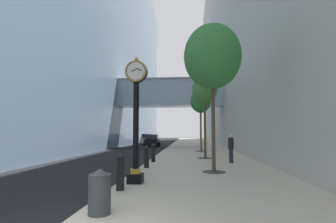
{
  "coord_description": "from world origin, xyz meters",
  "views": [
    {
      "loc": [
        2.68,
        -4.67,
        2.05
      ],
      "look_at": [
        1.07,
        15.32,
        3.62
      ],
      "focal_mm": 27.64,
      "sensor_mm": 36.0,
      "label": 1
    }
  ],
  "objects_px": {
    "bollard_nearest": "(120,171)",
    "pedestrian_walking": "(231,147)",
    "car_black_near": "(152,141)",
    "car_silver_mid": "(148,139)",
    "street_tree_near": "(212,57)",
    "trash_bin": "(100,191)",
    "street_tree_mid_far": "(201,102)",
    "bollard_second": "(137,162)",
    "bollard_fourth": "(153,152)",
    "street_clock": "(136,113)",
    "street_tree_mid_near": "(205,90)",
    "bollard_third": "(147,156)"
  },
  "relations": [
    {
      "from": "bollard_nearest",
      "to": "pedestrian_walking",
      "type": "relative_size",
      "value": 0.65
    },
    {
      "from": "car_black_near",
      "to": "car_silver_mid",
      "type": "height_order",
      "value": "car_silver_mid"
    },
    {
      "from": "bollard_nearest",
      "to": "street_tree_near",
      "type": "distance_m",
      "value": 7.28
    },
    {
      "from": "trash_bin",
      "to": "car_black_near",
      "type": "bearing_deg",
      "value": 95.78
    },
    {
      "from": "car_silver_mid",
      "to": "street_tree_mid_far",
      "type": "bearing_deg",
      "value": -64.99
    },
    {
      "from": "bollard_second",
      "to": "street_tree_mid_far",
      "type": "xyz_separation_m",
      "value": [
        3.43,
        14.29,
        4.24
      ]
    },
    {
      "from": "street_tree_near",
      "to": "pedestrian_walking",
      "type": "relative_size",
      "value": 4.02
    },
    {
      "from": "bollard_fourth",
      "to": "trash_bin",
      "type": "height_order",
      "value": "bollard_fourth"
    },
    {
      "from": "bollard_nearest",
      "to": "pedestrian_walking",
      "type": "distance_m",
      "value": 9.25
    },
    {
      "from": "street_clock",
      "to": "bollard_nearest",
      "type": "xyz_separation_m",
      "value": [
        -0.25,
        -1.21,
        -2.02
      ]
    },
    {
      "from": "street_tree_mid_near",
      "to": "pedestrian_walking",
      "type": "xyz_separation_m",
      "value": [
        1.41,
        -2.64,
        -4.01
      ]
    },
    {
      "from": "bollard_nearest",
      "to": "street_tree_mid_far",
      "type": "bearing_deg",
      "value": 78.56
    },
    {
      "from": "bollard_second",
      "to": "street_tree_near",
      "type": "relative_size",
      "value": 0.16
    },
    {
      "from": "bollard_second",
      "to": "pedestrian_walking",
      "type": "distance_m",
      "value": 7.13
    },
    {
      "from": "bollard_second",
      "to": "bollard_fourth",
      "type": "xyz_separation_m",
      "value": [
        0.0,
        5.29,
        0.0
      ]
    },
    {
      "from": "trash_bin",
      "to": "pedestrian_walking",
      "type": "xyz_separation_m",
      "value": [
        4.67,
        10.34,
        0.42
      ]
    },
    {
      "from": "bollard_fourth",
      "to": "street_tree_mid_near",
      "type": "xyz_separation_m",
      "value": [
        3.43,
        2.58,
        4.36
      ]
    },
    {
      "from": "street_clock",
      "to": "bollard_fourth",
      "type": "bearing_deg",
      "value": 92.14
    },
    {
      "from": "bollard_fourth",
      "to": "pedestrian_walking",
      "type": "relative_size",
      "value": 0.65
    },
    {
      "from": "street_clock",
      "to": "street_tree_mid_far",
      "type": "distance_m",
      "value": 16.2
    },
    {
      "from": "bollard_second",
      "to": "street_tree_mid_near",
      "type": "xyz_separation_m",
      "value": [
        3.43,
        7.87,
        4.36
      ]
    },
    {
      "from": "bollard_nearest",
      "to": "car_silver_mid",
      "type": "xyz_separation_m",
      "value": [
        -4.57,
        34.09,
        0.06
      ]
    },
    {
      "from": "bollard_third",
      "to": "pedestrian_walking",
      "type": "distance_m",
      "value": 5.5
    },
    {
      "from": "bollard_second",
      "to": "pedestrian_walking",
      "type": "bearing_deg",
      "value": 47.19
    },
    {
      "from": "street_tree_mid_far",
      "to": "car_silver_mid",
      "type": "xyz_separation_m",
      "value": [
        -8.0,
        17.15,
        -4.17
      ]
    },
    {
      "from": "street_tree_mid_near",
      "to": "pedestrian_walking",
      "type": "height_order",
      "value": "street_tree_mid_near"
    },
    {
      "from": "bollard_second",
      "to": "car_silver_mid",
      "type": "relative_size",
      "value": 0.29
    },
    {
      "from": "car_silver_mid",
      "to": "street_tree_mid_near",
      "type": "bearing_deg",
      "value": -71.26
    },
    {
      "from": "street_tree_near",
      "to": "street_tree_mid_far",
      "type": "xyz_separation_m",
      "value": [
        0.0,
        12.85,
        -0.72
      ]
    },
    {
      "from": "street_tree_mid_near",
      "to": "trash_bin",
      "type": "xyz_separation_m",
      "value": [
        -3.25,
        -12.98,
        -4.43
      ]
    },
    {
      "from": "car_black_near",
      "to": "bollard_second",
      "type": "bearing_deg",
      "value": -83.45
    },
    {
      "from": "bollard_fourth",
      "to": "trash_bin",
      "type": "bearing_deg",
      "value": -89.05
    },
    {
      "from": "bollard_fourth",
      "to": "trash_bin",
      "type": "xyz_separation_m",
      "value": [
        0.17,
        -10.4,
        -0.07
      ]
    },
    {
      "from": "street_clock",
      "to": "bollard_nearest",
      "type": "bearing_deg",
      "value": -101.77
    },
    {
      "from": "street_clock",
      "to": "trash_bin",
      "type": "relative_size",
      "value": 4.56
    },
    {
      "from": "bollard_nearest",
      "to": "bollard_fourth",
      "type": "distance_m",
      "value": 7.93
    },
    {
      "from": "street_tree_near",
      "to": "bollard_third",
      "type": "bearing_deg",
      "value": 160.69
    },
    {
      "from": "pedestrian_walking",
      "to": "street_tree_mid_near",
      "type": "bearing_deg",
      "value": 118.16
    },
    {
      "from": "street_tree_near",
      "to": "pedestrian_walking",
      "type": "height_order",
      "value": "street_tree_near"
    },
    {
      "from": "bollard_nearest",
      "to": "bollard_third",
      "type": "bearing_deg",
      "value": 90.0
    },
    {
      "from": "street_tree_mid_far",
      "to": "car_silver_mid",
      "type": "relative_size",
      "value": 1.48
    },
    {
      "from": "pedestrian_walking",
      "to": "street_tree_near",
      "type": "bearing_deg",
      "value": -110.5
    },
    {
      "from": "bollard_fourth",
      "to": "trash_bin",
      "type": "relative_size",
      "value": 1.11
    },
    {
      "from": "bollard_fourth",
      "to": "street_tree_mid_far",
      "type": "bearing_deg",
      "value": 69.16
    },
    {
      "from": "bollard_fourth",
      "to": "car_black_near",
      "type": "bearing_deg",
      "value": 98.26
    },
    {
      "from": "street_clock",
      "to": "street_tree_mid_near",
      "type": "relative_size",
      "value": 0.79
    },
    {
      "from": "street_tree_near",
      "to": "street_tree_mid_near",
      "type": "height_order",
      "value": "street_tree_near"
    },
    {
      "from": "street_tree_mid_near",
      "to": "car_black_near",
      "type": "xyz_separation_m",
      "value": [
        -6.33,
        17.41,
        -4.31
      ]
    },
    {
      "from": "street_tree_mid_far",
      "to": "trash_bin",
      "type": "relative_size",
      "value": 5.76
    },
    {
      "from": "bollard_fourth",
      "to": "street_tree_mid_far",
      "type": "distance_m",
      "value": 10.53
    }
  ]
}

